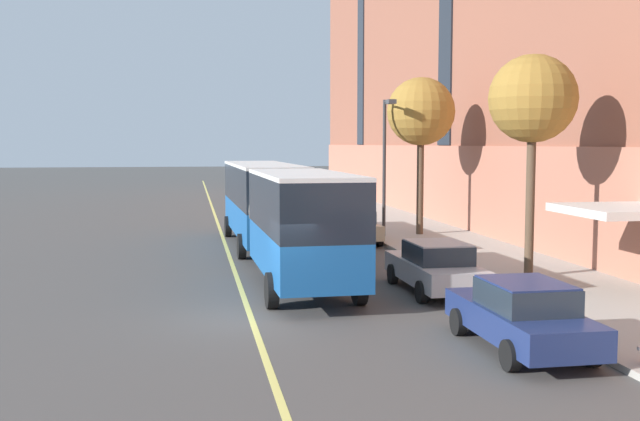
{
  "coord_description": "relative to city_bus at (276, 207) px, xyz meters",
  "views": [
    {
      "loc": [
        -1.87,
        -19.03,
        4.51
      ],
      "look_at": [
        3.31,
        10.8,
        1.8
      ],
      "focal_mm": 42.0,
      "sensor_mm": 36.0,
      "label": 1
    }
  ],
  "objects": [
    {
      "name": "lane_centerline",
      "position": [
        -1.7,
        -6.28,
        -2.11
      ],
      "size": [
        0.16,
        140.0,
        0.01
      ],
      "primitive_type": "cube",
      "color": "#E0D66B",
      "rests_on": "ground"
    },
    {
      "name": "city_bus",
      "position": [
        0.0,
        0.0,
        0.0
      ],
      "size": [
        3.18,
        19.74,
        3.64
      ],
      "color": "#19569E",
      "rests_on": "ground"
    },
    {
      "name": "parked_car_silver_1",
      "position": [
        4.1,
        -6.78,
        -1.33
      ],
      "size": [
        2.05,
        4.81,
        1.56
      ],
      "color": "#B7B7BC",
      "rests_on": "ground"
    },
    {
      "name": "sidewalk",
      "position": [
        7.93,
        -6.28,
        -2.04
      ],
      "size": [
        5.53,
        160.0,
        0.15
      ],
      "primitive_type": "cube",
      "color": "#ADA89E",
      "rests_on": "ground"
    },
    {
      "name": "parked_car_white_3",
      "position": [
        3.82,
        14.85,
        -1.33
      ],
      "size": [
        2.08,
        4.72,
        1.56
      ],
      "color": "silver",
      "rests_on": "ground"
    },
    {
      "name": "parked_car_champagne_4",
      "position": [
        4.08,
        4.62,
        -1.33
      ],
      "size": [
        2.02,
        4.27,
        1.56
      ],
      "color": "#BCAD89",
      "rests_on": "ground"
    },
    {
      "name": "street_tree_far_uptown",
      "position": [
        7.71,
        6.28,
        3.88
      ],
      "size": [
        3.25,
        3.25,
        7.52
      ],
      "color": "brown",
      "rests_on": "sidewalk"
    },
    {
      "name": "parked_car_navy_0",
      "position": [
        3.88,
        -13.28,
        -1.33
      ],
      "size": [
        2.01,
        4.63,
        1.56
      ],
      "color": "navy",
      "rests_on": "ground"
    },
    {
      "name": "street_tree_mid_block",
      "position": [
        7.71,
        -5.57,
        3.79
      ],
      "size": [
        2.85,
        2.85,
        7.23
      ],
      "color": "brown",
      "rests_on": "sidewalk"
    },
    {
      "name": "ground_plane",
      "position": [
        -1.33,
        -9.28,
        -2.11
      ],
      "size": [
        260.0,
        260.0,
        0.0
      ],
      "primitive_type": "plane",
      "color": "#4C4947"
    },
    {
      "name": "street_lamp",
      "position": [
        5.76,
        5.45,
        2.0
      ],
      "size": [
        0.36,
        1.48,
        6.39
      ],
      "color": "#2D2D30",
      "rests_on": "sidewalk"
    }
  ]
}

